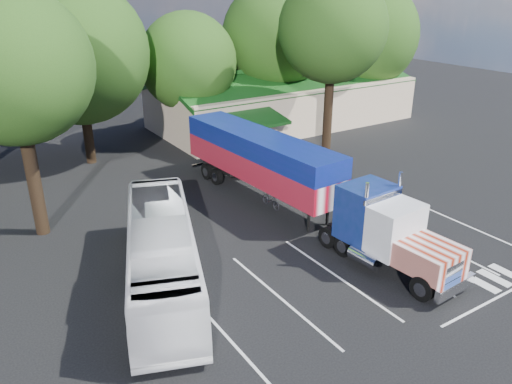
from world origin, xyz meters
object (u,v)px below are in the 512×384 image
bicycle (271,200)px  tour_bus (162,253)px  semi_truck (288,173)px  silver_sedan (226,140)px  woman (405,235)px

bicycle → tour_bus: bearing=-152.3°
semi_truck → bicycle: (-0.44, 1.03, -1.97)m
tour_bus → semi_truck: bearing=40.4°
silver_sedan → bicycle: bearing=146.6°
woman → tour_bus: bearing=73.3°
semi_truck → tour_bus: size_ratio=1.76×
tour_bus → silver_sedan: tour_bus is taller
semi_truck → tour_bus: bearing=-163.1°
semi_truck → bicycle: bearing=109.5°
semi_truck → tour_bus: (-9.24, -3.41, -0.80)m
semi_truck → woman: size_ratio=12.70×
silver_sedan → tour_bus: bearing=126.2°
semi_truck → bicycle: semi_truck is taller
tour_bus → woman: bearing=2.9°
semi_truck → silver_sedan: size_ratio=5.45×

